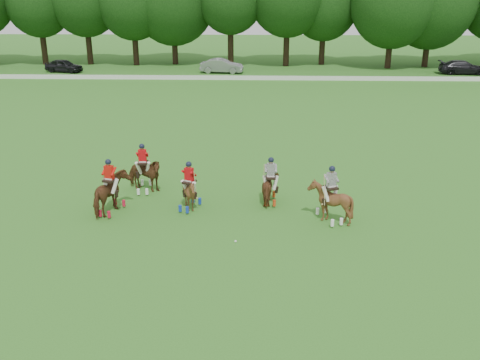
{
  "coord_description": "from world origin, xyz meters",
  "views": [
    {
      "loc": [
        3.17,
        -17.43,
        9.37
      ],
      "look_at": [
        2.48,
        4.2,
        1.4
      ],
      "focal_mm": 40.0,
      "sensor_mm": 36.0,
      "label": 1
    }
  ],
  "objects_px": {
    "car_right": "(463,67)",
    "polo_red_a": "(111,194)",
    "car_left": "(64,66)",
    "car_mid": "(222,66)",
    "polo_red_c": "(190,193)",
    "polo_stripe_b": "(330,201)",
    "polo_stripe_a": "(270,187)",
    "polo_ball": "(236,241)",
    "polo_red_b": "(144,174)"
  },
  "relations": [
    {
      "from": "polo_stripe_a",
      "to": "polo_stripe_b",
      "type": "height_order",
      "value": "polo_stripe_b"
    },
    {
      "from": "polo_red_b",
      "to": "polo_stripe_b",
      "type": "relative_size",
      "value": 0.97
    },
    {
      "from": "car_left",
      "to": "polo_stripe_b",
      "type": "relative_size",
      "value": 1.74
    },
    {
      "from": "car_mid",
      "to": "polo_red_b",
      "type": "relative_size",
      "value": 1.99
    },
    {
      "from": "car_right",
      "to": "polo_red_a",
      "type": "bearing_deg",
      "value": 148.52
    },
    {
      "from": "car_right",
      "to": "polo_stripe_a",
      "type": "xyz_separation_m",
      "value": [
        -21.91,
        -37.47,
        0.03
      ]
    },
    {
      "from": "car_left",
      "to": "polo_stripe_b",
      "type": "bearing_deg",
      "value": -132.49
    },
    {
      "from": "car_mid",
      "to": "polo_red_c",
      "type": "distance_m",
      "value": 38.32
    },
    {
      "from": "car_left",
      "to": "car_right",
      "type": "bearing_deg",
      "value": -74.68
    },
    {
      "from": "polo_red_c",
      "to": "car_mid",
      "type": "bearing_deg",
      "value": 91.57
    },
    {
      "from": "car_right",
      "to": "polo_stripe_b",
      "type": "height_order",
      "value": "polo_stripe_b"
    },
    {
      "from": "polo_ball",
      "to": "polo_red_b",
      "type": "bearing_deg",
      "value": 131.05
    },
    {
      "from": "polo_red_a",
      "to": "polo_red_c",
      "type": "relative_size",
      "value": 1.1
    },
    {
      "from": "polo_red_a",
      "to": "polo_stripe_a",
      "type": "relative_size",
      "value": 1.12
    },
    {
      "from": "car_right",
      "to": "polo_ball",
      "type": "height_order",
      "value": "car_right"
    },
    {
      "from": "car_mid",
      "to": "polo_ball",
      "type": "height_order",
      "value": "car_mid"
    },
    {
      "from": "car_left",
      "to": "car_mid",
      "type": "distance_m",
      "value": 17.75
    },
    {
      "from": "polo_red_a",
      "to": "polo_stripe_a",
      "type": "distance_m",
      "value": 7.01
    },
    {
      "from": "car_left",
      "to": "polo_ball",
      "type": "distance_m",
      "value": 46.45
    },
    {
      "from": "car_mid",
      "to": "polo_stripe_b",
      "type": "bearing_deg",
      "value": -163.79
    },
    {
      "from": "car_right",
      "to": "polo_stripe_b",
      "type": "distance_m",
      "value": 43.92
    },
    {
      "from": "car_mid",
      "to": "polo_ball",
      "type": "bearing_deg",
      "value": -169.52
    },
    {
      "from": "polo_ball",
      "to": "car_left",
      "type": "bearing_deg",
      "value": 116.78
    },
    {
      "from": "polo_stripe_b",
      "to": "polo_ball",
      "type": "xyz_separation_m",
      "value": [
        -3.84,
        -2.1,
        -0.85
      ]
    },
    {
      "from": "car_mid",
      "to": "polo_red_b",
      "type": "distance_m",
      "value": 36.24
    },
    {
      "from": "polo_red_a",
      "to": "polo_stripe_a",
      "type": "xyz_separation_m",
      "value": [
        6.88,
        1.32,
        -0.13
      ]
    },
    {
      "from": "polo_red_b",
      "to": "car_mid",
      "type": "bearing_deg",
      "value": 87.79
    },
    {
      "from": "car_left",
      "to": "polo_red_a",
      "type": "xyz_separation_m",
      "value": [
        15.46,
        -38.79,
        0.18
      ]
    },
    {
      "from": "car_left",
      "to": "polo_ball",
      "type": "relative_size",
      "value": 47.04
    },
    {
      "from": "polo_stripe_a",
      "to": "polo_ball",
      "type": "xyz_separation_m",
      "value": [
        -1.42,
        -3.99,
        -0.73
      ]
    },
    {
      "from": "polo_red_c",
      "to": "car_right",
      "type": "bearing_deg",
      "value": 56.4
    },
    {
      "from": "car_left",
      "to": "polo_red_a",
      "type": "distance_m",
      "value": 41.76
    },
    {
      "from": "polo_stripe_b",
      "to": "car_mid",
      "type": "bearing_deg",
      "value": 100.11
    },
    {
      "from": "polo_red_c",
      "to": "polo_ball",
      "type": "distance_m",
      "value": 3.88
    },
    {
      "from": "car_mid",
      "to": "polo_ball",
      "type": "distance_m",
      "value": 41.59
    },
    {
      "from": "car_left",
      "to": "polo_stripe_a",
      "type": "relative_size",
      "value": 1.95
    },
    {
      "from": "car_left",
      "to": "polo_stripe_a",
      "type": "bearing_deg",
      "value": -133.87
    },
    {
      "from": "polo_red_c",
      "to": "polo_stripe_b",
      "type": "bearing_deg",
      "value": -10.02
    },
    {
      "from": "polo_red_b",
      "to": "polo_red_c",
      "type": "distance_m",
      "value": 3.23
    },
    {
      "from": "polo_stripe_a",
      "to": "polo_red_b",
      "type": "bearing_deg",
      "value": 168.12
    },
    {
      "from": "polo_red_a",
      "to": "polo_red_b",
      "type": "relative_size",
      "value": 1.03
    },
    {
      "from": "polo_red_c",
      "to": "polo_stripe_a",
      "type": "bearing_deg",
      "value": 13.3
    },
    {
      "from": "car_mid",
      "to": "car_left",
      "type": "bearing_deg",
      "value": 96.1
    },
    {
      "from": "polo_stripe_a",
      "to": "polo_red_a",
      "type": "bearing_deg",
      "value": -169.12
    },
    {
      "from": "car_left",
      "to": "car_right",
      "type": "height_order",
      "value": "car_right"
    },
    {
      "from": "car_left",
      "to": "polo_red_c",
      "type": "distance_m",
      "value": 42.67
    },
    {
      "from": "car_right",
      "to": "polo_red_c",
      "type": "relative_size",
      "value": 2.3
    },
    {
      "from": "polo_red_b",
      "to": "polo_ball",
      "type": "distance_m",
      "value": 7.02
    },
    {
      "from": "polo_red_c",
      "to": "polo_ball",
      "type": "xyz_separation_m",
      "value": [
        2.13,
        -3.15,
        -0.74
      ]
    },
    {
      "from": "car_left",
      "to": "polo_stripe_a",
      "type": "height_order",
      "value": "polo_stripe_a"
    }
  ]
}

